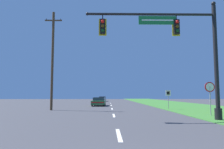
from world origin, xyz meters
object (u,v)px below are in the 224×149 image
far_car (102,99)px  stop_sign (210,91)px  car_ahead (99,102)px  route_sign_post (168,95)px  utility_pole_near (52,59)px  signal_mast (184,47)px

far_car → stop_sign: size_ratio=1.81×
car_ahead → route_sign_post: route_sign_post is taller
car_ahead → utility_pole_near: bearing=-116.7°
car_ahead → far_car: 22.76m
signal_mast → utility_pole_near: bearing=139.4°
car_ahead → stop_sign: (9.04, -15.29, 1.26)m
route_sign_post → stop_sign: bearing=-80.2°
signal_mast → utility_pole_near: (-10.65, 9.14, 0.76)m
car_ahead → far_car: same height
signal_mast → route_sign_post: signal_mast is taller
signal_mast → utility_pole_near: size_ratio=0.82×
signal_mast → utility_pole_near: 14.06m
route_sign_post → utility_pole_near: size_ratio=0.20×
signal_mast → stop_sign: 4.86m
far_car → route_sign_post: (7.95, -30.97, 0.92)m
car_ahead → far_car: size_ratio=1.00×
signal_mast → stop_sign: (2.88, 2.81, -2.72)m
signal_mast → utility_pole_near: utility_pole_near is taller
signal_mast → car_ahead: (-6.15, 18.11, -3.98)m
route_sign_post → utility_pole_near: (-12.31, -0.76, 3.82)m
stop_sign → utility_pole_near: bearing=154.9°
route_sign_post → utility_pole_near: utility_pole_near is taller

